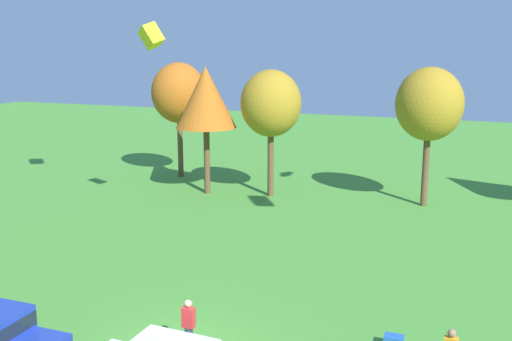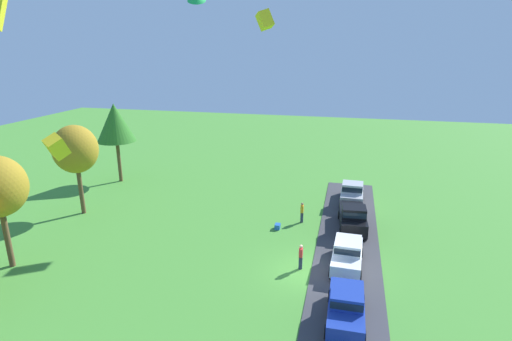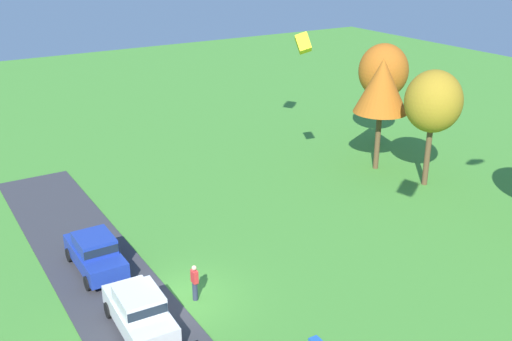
# 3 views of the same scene
# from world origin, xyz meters

# --- Properties ---
(ground_plane) EXTENTS (120.00, 120.00, 0.00)m
(ground_plane) POSITION_xyz_m (0.00, 0.00, 0.00)
(ground_plane) COLOR #478E33
(pavement_strip) EXTENTS (36.00, 4.40, 0.06)m
(pavement_strip) POSITION_xyz_m (0.00, -2.53, 0.03)
(pavement_strip) COLOR #38383D
(pavement_strip) RESTS_ON ground
(car_sedan_by_flagpole) EXTENTS (4.40, 1.96, 1.84)m
(car_sedan_by_flagpole) POSITION_xyz_m (-4.32, -2.56, 1.04)
(car_sedan_by_flagpole) COLOR #1E389E
(car_sedan_by_flagpole) RESTS_ON ground
(car_sedan_far_end) EXTENTS (4.47, 2.10, 1.84)m
(car_sedan_far_end) POSITION_xyz_m (1.20, -2.50, 1.04)
(car_sedan_far_end) COLOR white
(car_sedan_far_end) RESTS_ON ground
(car_pickup_mid_row) EXTENTS (5.12, 2.32, 2.14)m
(car_pickup_mid_row) POSITION_xyz_m (6.90, -2.80, 1.11)
(car_pickup_mid_row) COLOR black
(car_pickup_mid_row) RESTS_ON ground
(car_pickup_near_entrance) EXTENTS (5.04, 2.14, 2.14)m
(car_pickup_near_entrance) POSITION_xyz_m (12.49, -2.70, 1.11)
(car_pickup_near_entrance) COLOR #B7B7BC
(car_pickup_near_entrance) RESTS_ON ground
(person_beside_suv) EXTENTS (0.36, 0.24, 1.71)m
(person_beside_suv) POSITION_xyz_m (0.30, 0.38, 0.88)
(person_beside_suv) COLOR #2D334C
(person_beside_suv) RESTS_ON ground
(person_watching_sky) EXTENTS (0.36, 0.24, 1.71)m
(person_watching_sky) POSITION_xyz_m (7.45, 1.20, 0.88)
(person_watching_sky) COLOR #2D334C
(person_watching_sky) RESTS_ON ground
(tree_left_of_center) EXTENTS (3.63, 3.63, 7.66)m
(tree_left_of_center) POSITION_xyz_m (5.01, 19.71, 5.63)
(tree_left_of_center) COLOR brown
(tree_left_of_center) RESTS_ON ground
(tree_right_of_center) EXTENTS (3.91, 3.91, 8.26)m
(tree_right_of_center) POSITION_xyz_m (13.45, 21.28, 6.26)
(tree_right_of_center) COLOR brown
(tree_right_of_center) RESTS_ON ground
(cooler_box) EXTENTS (0.56, 0.40, 0.40)m
(cooler_box) POSITION_xyz_m (5.79, 2.89, 0.20)
(cooler_box) COLOR blue
(cooler_box) RESTS_ON ground
(kite_box_trailing_tail) EXTENTS (1.45, 1.74, 1.78)m
(kite_box_trailing_tail) POSITION_xyz_m (11.04, 5.15, 15.76)
(kite_box_trailing_tail) COLOR yellow
(kite_box_mid_center) EXTENTS (1.34, 0.98, 1.35)m
(kite_box_mid_center) POSITION_xyz_m (-6.97, 11.16, 9.21)
(kite_box_mid_center) COLOR yellow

